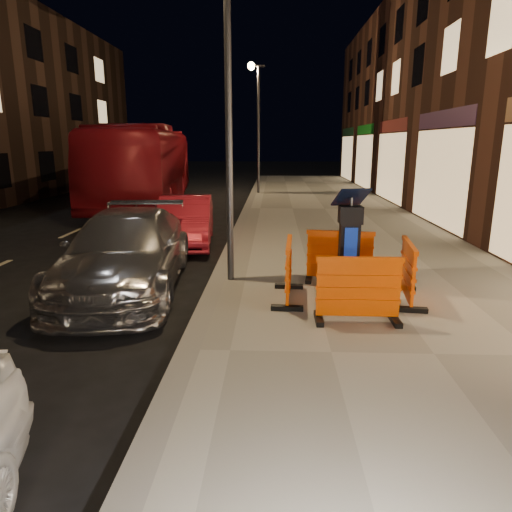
{
  "coord_description": "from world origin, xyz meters",
  "views": [
    {
      "loc": [
        1.04,
        -5.14,
        2.64
      ],
      "look_at": [
        0.8,
        1.0,
        1.1
      ],
      "focal_mm": 32.0,
      "sensor_mm": 36.0,
      "label": 1
    }
  ],
  "objects_px": {
    "car_red": "(186,244)",
    "car_silver": "(129,289)",
    "barrier_back": "(340,257)",
    "bus_doubledecker": "(148,204)",
    "barrier_front": "(358,290)",
    "barrier_bldgside": "(408,272)",
    "parking_kiosk": "(349,248)",
    "barrier_kerbside": "(289,271)"
  },
  "relations": [
    {
      "from": "car_red",
      "to": "car_silver",
      "type": "bearing_deg",
      "value": -101.63
    },
    {
      "from": "barrier_back",
      "to": "car_silver",
      "type": "height_order",
      "value": "barrier_back"
    },
    {
      "from": "car_silver",
      "to": "bus_doubledecker",
      "type": "xyz_separation_m",
      "value": [
        -2.85,
        11.79,
        0.0
      ]
    },
    {
      "from": "barrier_back",
      "to": "car_red",
      "type": "bearing_deg",
      "value": 141.84
    },
    {
      "from": "barrier_back",
      "to": "barrier_front",
      "type": "bearing_deg",
      "value": -81.76
    },
    {
      "from": "barrier_bldgside",
      "to": "barrier_front",
      "type": "bearing_deg",
      "value": 142.24
    },
    {
      "from": "car_silver",
      "to": "bus_doubledecker",
      "type": "bearing_deg",
      "value": 98.05
    },
    {
      "from": "barrier_front",
      "to": "car_silver",
      "type": "xyz_separation_m",
      "value": [
        -3.87,
        1.8,
        -0.63
      ]
    },
    {
      "from": "barrier_bldgside",
      "to": "car_red",
      "type": "relative_size",
      "value": 0.32
    },
    {
      "from": "parking_kiosk",
      "to": "barrier_kerbside",
      "type": "height_order",
      "value": "parking_kiosk"
    },
    {
      "from": "barrier_kerbside",
      "to": "car_red",
      "type": "height_order",
      "value": "barrier_kerbside"
    },
    {
      "from": "bus_doubledecker",
      "to": "barrier_kerbside",
      "type": "bearing_deg",
      "value": -71.92
    },
    {
      "from": "barrier_back",
      "to": "barrier_bldgside",
      "type": "relative_size",
      "value": 1.0
    },
    {
      "from": "barrier_front",
      "to": "barrier_kerbside",
      "type": "distance_m",
      "value": 1.34
    },
    {
      "from": "barrier_bldgside",
      "to": "car_red",
      "type": "bearing_deg",
      "value": 51.13
    },
    {
      "from": "parking_kiosk",
      "to": "barrier_bldgside",
      "type": "xyz_separation_m",
      "value": [
        0.95,
        0.0,
        -0.38
      ]
    },
    {
      "from": "barrier_front",
      "to": "bus_doubledecker",
      "type": "bearing_deg",
      "value": 116.57
    },
    {
      "from": "parking_kiosk",
      "to": "barrier_kerbside",
      "type": "bearing_deg",
      "value": -174.76
    },
    {
      "from": "barrier_front",
      "to": "barrier_back",
      "type": "distance_m",
      "value": 1.9
    },
    {
      "from": "parking_kiosk",
      "to": "car_silver",
      "type": "bearing_deg",
      "value": 172.87
    },
    {
      "from": "barrier_kerbside",
      "to": "bus_doubledecker",
      "type": "distance_m",
      "value": 13.91
    },
    {
      "from": "barrier_front",
      "to": "barrier_bldgside",
      "type": "height_order",
      "value": "same"
    },
    {
      "from": "barrier_kerbside",
      "to": "barrier_front",
      "type": "bearing_deg",
      "value": -131.76
    },
    {
      "from": "parking_kiosk",
      "to": "barrier_front",
      "type": "relative_size",
      "value": 1.4
    },
    {
      "from": "barrier_bldgside",
      "to": "bus_doubledecker",
      "type": "xyz_separation_m",
      "value": [
        -7.68,
        12.64,
        -0.63
      ]
    },
    {
      "from": "bus_doubledecker",
      "to": "parking_kiosk",
      "type": "bearing_deg",
      "value": -68.46
    },
    {
      "from": "barrier_bldgside",
      "to": "bus_doubledecker",
      "type": "distance_m",
      "value": 14.8
    },
    {
      "from": "parking_kiosk",
      "to": "barrier_front",
      "type": "bearing_deg",
      "value": -84.76
    },
    {
      "from": "barrier_back",
      "to": "bus_doubledecker",
      "type": "distance_m",
      "value": 13.5
    },
    {
      "from": "parking_kiosk",
      "to": "barrier_kerbside",
      "type": "distance_m",
      "value": 1.02
    },
    {
      "from": "parking_kiosk",
      "to": "car_red",
      "type": "distance_m",
      "value": 5.9
    },
    {
      "from": "car_red",
      "to": "barrier_front",
      "type": "bearing_deg",
      "value": -64.05
    },
    {
      "from": "barrier_bldgside",
      "to": "bus_doubledecker",
      "type": "height_order",
      "value": "bus_doubledecker"
    },
    {
      "from": "barrier_front",
      "to": "car_silver",
      "type": "relative_size",
      "value": 0.25
    },
    {
      "from": "car_red",
      "to": "barrier_kerbside",
      "type": "bearing_deg",
      "value": -67.28
    },
    {
      "from": "bus_doubledecker",
      "to": "barrier_front",
      "type": "bearing_deg",
      "value": -70.14
    },
    {
      "from": "barrier_front",
      "to": "barrier_bldgside",
      "type": "bearing_deg",
      "value": 45.24
    },
    {
      "from": "barrier_front",
      "to": "car_silver",
      "type": "bearing_deg",
      "value": 155.31
    },
    {
      "from": "barrier_front",
      "to": "barrier_back",
      "type": "height_order",
      "value": "same"
    },
    {
      "from": "barrier_kerbside",
      "to": "parking_kiosk",
      "type": "bearing_deg",
      "value": -86.76
    },
    {
      "from": "parking_kiosk",
      "to": "barrier_bldgside",
      "type": "height_order",
      "value": "parking_kiosk"
    },
    {
      "from": "barrier_back",
      "to": "barrier_kerbside",
      "type": "relative_size",
      "value": 1.0
    }
  ]
}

